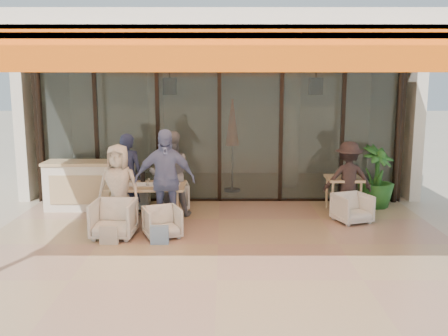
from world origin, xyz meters
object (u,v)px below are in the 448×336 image
object	(u,v)px
chair_near_left	(114,217)
diner_cream	(119,187)
diner_navy	(128,175)
potted_palm	(376,177)
dining_table	(146,188)
diner_periwinkle	(165,180)
chair_far_right	(173,195)
side_chair	(352,207)
chair_near_right	(162,221)
side_table	(344,182)
diner_grey	(170,174)
standing_woman	(348,179)
chair_far_left	(133,194)
host_counter	(90,185)

from	to	relation	value
chair_near_left	diner_cream	xyz separation A→B (m)	(0.00, 0.50, 0.42)
diner_navy	potted_palm	bearing A→B (deg)	-161.18
dining_table	diner_periwinkle	size ratio (longest dim) A/B	0.81
chair_far_right	side_chair	distance (m)	3.66
chair_near_right	side_chair	bearing A→B (deg)	-7.27
side_table	potted_palm	world-z (taller)	potted_palm
dining_table	side_table	size ratio (longest dim) A/B	2.01
diner_grey	diner_cream	distance (m)	1.23
side_table	standing_woman	size ratio (longest dim) A/B	0.49
chair_near_right	side_chair	world-z (taller)	side_chair
diner_navy	diner_cream	bearing A→B (deg)	101.62
diner_navy	standing_woman	size ratio (longest dim) A/B	1.12
chair_far_left	dining_table	bearing A→B (deg)	109.21
diner_navy	chair_near_left	bearing A→B (deg)	101.62
diner_grey	chair_near_right	bearing A→B (deg)	80.06
dining_table	diner_grey	xyz separation A→B (m)	(0.43, 0.44, 0.18)
host_counter	side_chair	bearing A→B (deg)	-10.38
side_chair	diner_periwinkle	bearing A→B (deg)	165.96
chair_far_right	standing_woman	xyz separation A→B (m)	(3.56, -0.43, 0.43)
chair_far_right	chair_near_left	distance (m)	2.08
chair_far_right	side_chair	bearing A→B (deg)	154.69
chair_far_left	chair_near_left	bearing A→B (deg)	85.52
chair_far_right	diner_grey	size ratio (longest dim) A/B	0.38
standing_woman	potted_palm	xyz separation A→B (m)	(0.75, 0.58, -0.08)
chair_near_right	side_table	bearing A→B (deg)	3.47
side_table	chair_near_left	bearing A→B (deg)	-159.14
chair_near_right	side_chair	distance (m)	3.64
host_counter	chair_far_left	bearing A→B (deg)	1.51
potted_palm	standing_woman	bearing A→B (deg)	-141.93
diner_navy	diner_periwinkle	distance (m)	1.23
host_counter	chair_near_left	world-z (taller)	host_counter
chair_far_right	diner_navy	bearing A→B (deg)	21.08
side_table	potted_palm	bearing A→B (deg)	26.39
host_counter	standing_woman	bearing A→B (deg)	-4.43
chair_near_right	diner_cream	bearing A→B (deg)	127.45
chair_far_left	diner_grey	distance (m)	1.11
diner_periwinkle	standing_woman	xyz separation A→B (m)	(3.56, 0.97, -0.17)
diner_grey	side_table	world-z (taller)	diner_grey
chair_far_right	diner_navy	world-z (taller)	diner_navy
potted_palm	chair_far_left	bearing A→B (deg)	-178.32
diner_periwinkle	side_chair	size ratio (longest dim) A/B	2.94
dining_table	chair_near_right	distance (m)	1.11
chair_far_right	potted_palm	world-z (taller)	potted_palm
side_chair	chair_far_left	bearing A→B (deg)	146.54
diner_navy	potted_palm	xyz separation A→B (m)	(5.15, 0.65, -0.17)
diner_periwinkle	side_chair	distance (m)	3.60
chair_far_left	potted_palm	xyz separation A→B (m)	(5.15, 0.15, 0.33)
diner_cream	side_table	distance (m)	4.52
chair_near_left	dining_table	bearing A→B (deg)	69.15
potted_palm	diner_periwinkle	bearing A→B (deg)	-160.20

